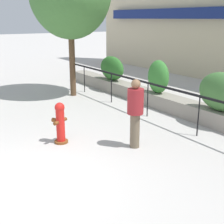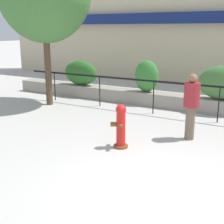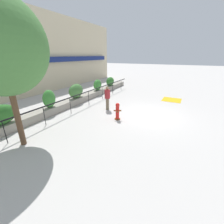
% 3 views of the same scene
% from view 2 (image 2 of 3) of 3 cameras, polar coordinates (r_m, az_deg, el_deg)
% --- Properties ---
extents(ground_plane, '(120.00, 120.00, 0.00)m').
position_cam_2_polar(ground_plane, '(5.80, 8.58, -14.18)').
color(ground_plane, '#BCB7B2').
extents(fence_railing_segment, '(15.00, 0.05, 1.15)m').
position_cam_2_polar(fence_railing_segment, '(9.98, 19.14, 3.78)').
color(fence_railing_segment, black).
rests_on(fence_railing_segment, ground).
extents(hedge_bush_0, '(1.58, 0.59, 1.03)m').
position_cam_2_polar(hedge_bush_0, '(13.34, -5.77, 7.14)').
color(hedge_bush_0, '#2D6B28').
rests_on(hedge_bush_0, planter_wall_low).
extents(hedge_bush_1, '(0.94, 0.56, 1.19)m').
position_cam_2_polar(hedge_bush_1, '(11.85, 6.33, 6.53)').
color(hedge_bush_1, '#387F33').
rests_on(hedge_bush_1, planter_wall_low).
extents(hedge_bush_2, '(1.53, 0.70, 1.14)m').
position_cam_2_polar(hedge_bush_2, '(11.07, 19.42, 5.05)').
color(hedge_bush_2, '#427538').
rests_on(hedge_bush_2, planter_wall_low).
extents(fire_hydrant, '(0.49, 0.47, 1.08)m').
position_cam_2_polar(fire_hydrant, '(7.52, 1.60, -2.52)').
color(fire_hydrant, brown).
rests_on(fire_hydrant, ground).
extents(pedestrian, '(0.56, 0.56, 1.73)m').
position_cam_2_polar(pedestrian, '(8.23, 14.30, 1.69)').
color(pedestrian, brown).
rests_on(pedestrian, ground).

